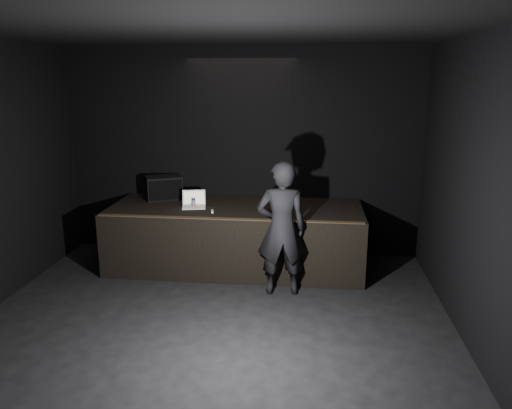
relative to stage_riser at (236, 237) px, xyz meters
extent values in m
plane|color=black|center=(0.00, -2.73, -0.50)|extent=(7.00, 7.00, 0.00)
cube|color=black|center=(0.00, 0.77, 1.25)|extent=(6.00, 0.10, 3.50)
cube|color=black|center=(3.00, -2.73, 1.25)|extent=(0.10, 7.00, 3.50)
cube|color=black|center=(0.00, -2.73, 3.00)|extent=(6.00, 7.00, 0.04)
cube|color=black|center=(0.00, 0.00, 0.00)|extent=(4.00, 1.50, 1.00)
cube|color=brown|center=(0.00, -0.71, 0.51)|extent=(3.92, 0.10, 0.01)
cube|color=black|center=(-1.28, 0.41, 0.69)|extent=(0.70, 0.62, 0.39)
cube|color=black|center=(-1.19, 0.21, 0.69)|extent=(0.50, 0.25, 0.33)
cylinder|color=black|center=(-0.44, 0.33, 0.51)|extent=(0.77, 0.55, 0.02)
cube|color=white|center=(-0.65, -0.13, 0.51)|extent=(0.40, 0.32, 0.02)
cube|color=silver|center=(-0.65, -0.13, 0.52)|extent=(0.33, 0.20, 0.00)
cube|color=white|center=(-0.68, 0.03, 0.63)|extent=(0.37, 0.15, 0.23)
cube|color=#EB8445|center=(-0.68, 0.02, 0.63)|extent=(0.32, 0.12, 0.19)
cylinder|color=silver|center=(-0.66, -0.09, 0.58)|extent=(0.06, 0.06, 0.16)
cylinder|color=#1C3C9B|center=(-0.66, -0.09, 0.58)|extent=(0.07, 0.07, 0.07)
cylinder|color=#B31023|center=(-0.66, -0.09, 0.54)|extent=(0.07, 0.07, 0.01)
cylinder|color=white|center=(0.69, 0.27, 0.55)|extent=(0.08, 0.08, 0.10)
cube|color=white|center=(-0.31, -0.36, 0.51)|extent=(0.06, 0.14, 0.03)
imported|color=black|center=(0.79, -0.95, 0.46)|extent=(0.76, 0.56, 1.91)
camera|label=1|loc=(1.17, -7.58, 2.50)|focal=35.00mm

